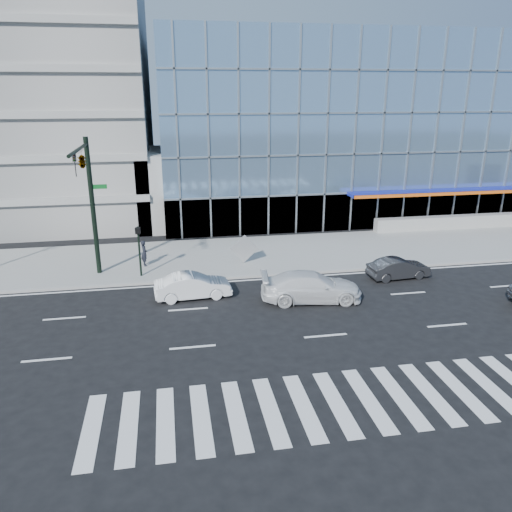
# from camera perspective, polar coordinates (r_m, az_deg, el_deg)

# --- Properties ---
(ground) EXTENTS (160.00, 160.00, 0.00)m
(ground) POSITION_cam_1_polar(r_m,az_deg,el_deg) (26.56, 5.31, -5.14)
(ground) COLOR black
(ground) RESTS_ON ground
(sidewalk) EXTENTS (120.00, 8.00, 0.15)m
(sidewalk) POSITION_cam_1_polar(r_m,az_deg,el_deg) (33.81, 1.75, 0.29)
(sidewalk) COLOR gray
(sidewalk) RESTS_ON ground
(theatre_building) EXTENTS (42.00, 26.00, 15.00)m
(theatre_building) POSITION_cam_1_polar(r_m,az_deg,el_deg) (53.68, 12.94, 14.66)
(theatre_building) COLOR #7095BB
(theatre_building) RESTS_ON ground
(parking_garage) EXTENTS (24.00, 24.00, 20.00)m
(parking_garage) POSITION_cam_1_polar(r_m,az_deg,el_deg) (51.19, -26.34, 15.94)
(parking_garage) COLOR gray
(parking_garage) RESTS_ON ground
(ramp_block) EXTENTS (6.00, 8.00, 6.00)m
(ramp_block) POSITION_cam_1_polar(r_m,az_deg,el_deg) (42.12, -9.16, 7.80)
(ramp_block) COLOR gray
(ramp_block) RESTS_ON ground
(tower_backdrop) EXTENTS (14.00, 14.00, 48.00)m
(tower_backdrop) POSITION_cam_1_polar(r_m,az_deg,el_deg) (97.23, -26.51, 24.58)
(tower_backdrop) COLOR gray
(tower_backdrop) RESTS_ON ground
(traffic_signal) EXTENTS (1.14, 5.74, 8.00)m
(traffic_signal) POSITION_cam_1_polar(r_m,az_deg,el_deg) (28.67, -18.90, 8.57)
(traffic_signal) COLOR black
(traffic_signal) RESTS_ON sidewalk
(ped_signal_post) EXTENTS (0.30, 0.33, 3.00)m
(ped_signal_post) POSITION_cam_1_polar(r_m,az_deg,el_deg) (29.65, -13.25, 1.37)
(ped_signal_post) COLOR black
(ped_signal_post) RESTS_ON sidewalk
(white_suv) EXTENTS (5.51, 2.75, 1.54)m
(white_suv) POSITION_cam_1_polar(r_m,az_deg,el_deg) (26.42, 6.33, -3.50)
(white_suv) COLOR white
(white_suv) RESTS_ON ground
(white_sedan) EXTENTS (4.15, 1.71, 1.34)m
(white_sedan) POSITION_cam_1_polar(r_m,az_deg,el_deg) (26.84, -7.23, -3.41)
(white_sedan) COLOR white
(white_sedan) RESTS_ON ground
(dark_sedan) EXTENTS (3.79, 1.62, 1.22)m
(dark_sedan) POSITION_cam_1_polar(r_m,az_deg,el_deg) (30.57, 15.98, -1.37)
(dark_sedan) COLOR black
(dark_sedan) RESTS_ON ground
(pedestrian) EXTENTS (0.52, 0.67, 1.61)m
(pedestrian) POSITION_cam_1_polar(r_m,az_deg,el_deg) (31.78, -12.65, 0.32)
(pedestrian) COLOR black
(pedestrian) RESTS_ON sidewalk
(tilted_panel) EXTENTS (1.84, 0.12, 1.84)m
(tilted_panel) POSITION_cam_1_polar(r_m,az_deg,el_deg) (31.48, -1.36, 0.81)
(tilted_panel) COLOR #9D9D9D
(tilted_panel) RESTS_ON sidewalk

